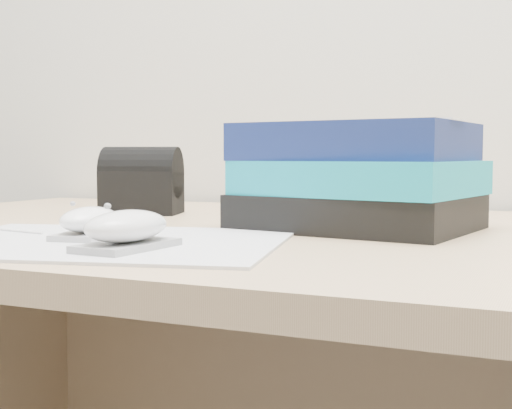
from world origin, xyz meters
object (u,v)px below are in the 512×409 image
at_px(book_stack, 358,177).
at_px(pouch, 142,182).
at_px(mouse_rear, 89,222).
at_px(desk, 381,403).
at_px(mouse_front, 127,229).

xyz_separation_m(book_stack, pouch, (-0.38, 0.09, -0.01)).
bearing_deg(mouse_rear, desk, 46.63).
bearing_deg(pouch, book_stack, -13.19).
xyz_separation_m(mouse_rear, book_stack, (0.24, 0.23, 0.05)).
relative_size(mouse_front, book_stack, 0.36).
bearing_deg(mouse_front, mouse_rear, 145.15).
height_order(desk, pouch, pouch).
distance_m(desk, pouch, 0.49).
bearing_deg(desk, mouse_rear, -133.37).
distance_m(mouse_front, book_stack, 0.33).
bearing_deg(mouse_rear, pouch, 113.70).
distance_m(book_stack, pouch, 0.39).
distance_m(mouse_front, pouch, 0.45).
xyz_separation_m(mouse_rear, mouse_front, (0.09, -0.06, 0.00)).
distance_m(desk, book_stack, 0.30).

